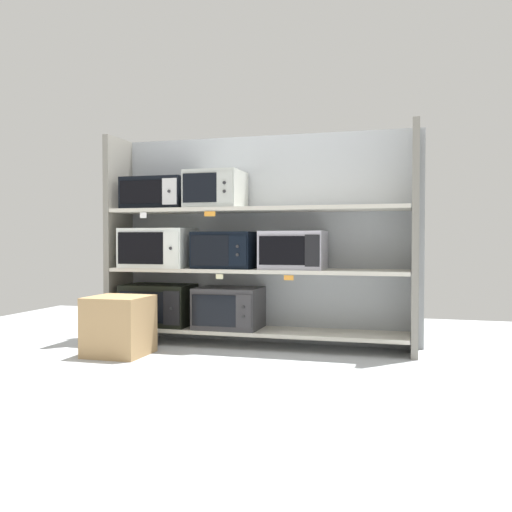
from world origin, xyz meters
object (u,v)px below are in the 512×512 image
Objects in this scene: shipping_carton at (119,326)px; microwave_0 at (159,305)px; microwave_6 at (216,190)px; microwave_2 at (158,248)px; microwave_4 at (293,250)px; microwave_3 at (226,250)px; microwave_1 at (229,308)px; microwave_5 at (156,194)px.

microwave_0 is at bearing 86.89° from shipping_carton.
microwave_0 is 1.30× the size of microwave_6.
microwave_2 reaches higher than shipping_carton.
microwave_3 is at bearing -179.97° from microwave_4.
microwave_3 reaches higher than microwave_0.
microwave_1 reaches higher than shipping_carton.
microwave_6 is at bearing 0.01° from microwave_2.
microwave_5 is (-0.02, 0.00, 0.93)m from microwave_0.
microwave_4 is at bearing 0.01° from microwave_6.
microwave_2 is 0.59m from microwave_3.
microwave_4 reaches higher than microwave_3.
microwave_6 is 1.31m from shipping_carton.
microwave_3 is 0.76m from microwave_5.
microwave_1 is (0.62, -0.00, -0.01)m from microwave_0.
microwave_1 is 0.47m from microwave_3.
microwave_0 is 1.23m from microwave_4.
microwave_0 is at bearing -0.33° from microwave_5.
microwave_0 reaches higher than shipping_carton.
microwave_0 is at bearing 179.99° from microwave_6.
microwave_2 is at bearing -1.17° from microwave_5.
microwave_4 reaches higher than microwave_1.
microwave_0 reaches higher than microwave_1.
microwave_2 is (-0.00, -0.00, 0.47)m from microwave_0.
microwave_0 is 1.17× the size of microwave_3.
microwave_3 is (0.59, -0.00, -0.02)m from microwave_2.
microwave_4 is 1.25m from microwave_5.
microwave_5 is at bearing 179.67° from microwave_0.
microwave_3 is 1.11× the size of shipping_carton.
shipping_carton is at bearing -153.10° from microwave_4.
microwave_6 reaches higher than microwave_4.
microwave_4 reaches higher than microwave_0.
microwave_6 reaches higher than microwave_2.
microwave_1 is 0.91× the size of microwave_2.
microwave_5 is at bearing 179.98° from microwave_6.
microwave_2 is 1.15× the size of microwave_4.
microwave_1 is at bearing 42.56° from shipping_carton.
microwave_4 is at bearing 0.00° from microwave_0.
microwave_0 is 1.06× the size of microwave_5.
microwave_4 is at bearing -0.00° from microwave_5.
microwave_1 is 0.89m from shipping_carton.
microwave_2 is at bearing -157.14° from microwave_0.
microwave_5 is at bearing 179.96° from microwave_3.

